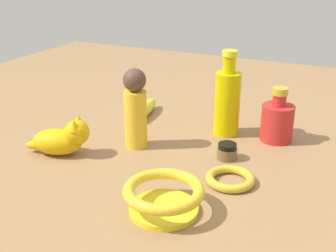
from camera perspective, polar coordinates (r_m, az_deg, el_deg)
ground at (r=0.99m, az=0.00°, el=-3.90°), size 2.00×2.00×0.00m
bowl at (r=0.78m, az=-0.56°, el=-9.19°), size 0.15×0.15×0.05m
nail_polish_jar at (r=0.98m, az=7.84°, el=-3.33°), size 0.05×0.05×0.04m
banana at (r=1.21m, az=-3.35°, el=2.08°), size 0.19×0.06×0.04m
bottle_tall at (r=1.09m, az=7.86°, el=3.36°), size 0.06×0.06×0.22m
cat_figurine at (r=1.01m, az=-13.78°, el=-1.63°), size 0.10×0.15×0.09m
bangle at (r=0.89m, az=8.24°, el=-6.93°), size 0.10×0.10×0.02m
bottle_short at (r=1.09m, az=14.28°, el=0.69°), size 0.08×0.08×0.14m
person_figure_adult at (r=1.01m, az=-4.35°, el=2.35°), size 0.07×0.07×0.19m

